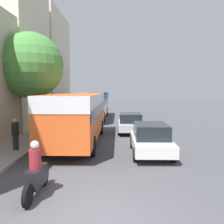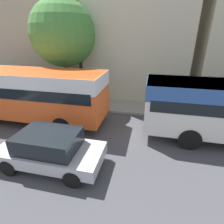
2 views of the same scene
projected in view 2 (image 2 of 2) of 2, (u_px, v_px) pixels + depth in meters
The scene contains 6 objects.
building_midblock at pixel (53, 43), 16.17m from camera, with size 6.46×7.55×8.00m.
building_far_terrace at pixel (140, 14), 13.47m from camera, with size 5.95×7.60×12.34m.
bus_lead at pixel (20, 89), 9.93m from camera, with size 2.60×9.82×2.98m.
car_far_curb at pixel (50, 149), 6.69m from camera, with size 1.88×4.06×1.46m.
pedestrian_near_curb at pixel (21, 88), 13.37m from camera, with size 0.37×0.37×1.62m.
street_tree at pixel (63, 34), 11.43m from camera, with size 4.25×4.25×6.79m.
Camera 2 is at (6.29, 16.23, 4.78)m, focal length 28.00 mm.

